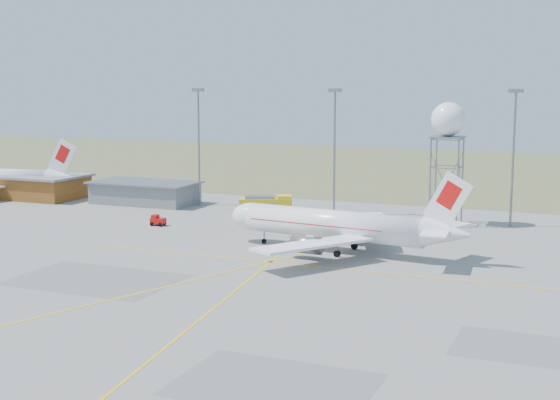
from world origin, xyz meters
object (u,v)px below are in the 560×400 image
at_px(radar_tower, 447,156).
at_px(baggage_tug, 158,221).
at_px(airliner_main, 337,226).
at_px(fire_truck, 267,206).

distance_m(radar_tower, baggage_tug, 44.74).
xyz_separation_m(airliner_main, baggage_tug, (-30.98, 7.26, -2.80)).
bearing_deg(airliner_main, fire_truck, -41.39).
bearing_deg(fire_truck, airliner_main, -71.88).
height_order(radar_tower, fire_truck, radar_tower).
bearing_deg(fire_truck, radar_tower, -16.10).
bearing_deg(baggage_tug, fire_truck, 46.35).
height_order(radar_tower, baggage_tug, radar_tower).
bearing_deg(baggage_tug, radar_tower, 20.32).
relative_size(fire_truck, baggage_tug, 4.02).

